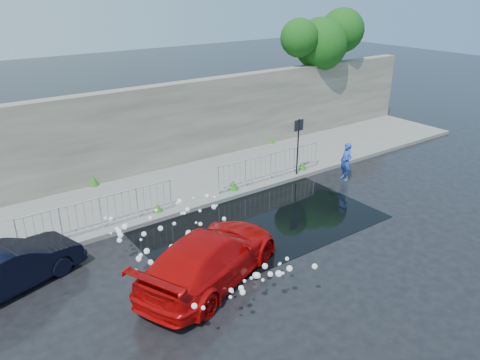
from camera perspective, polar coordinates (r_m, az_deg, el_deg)
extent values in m
plane|color=black|center=(14.96, 2.91, -7.04)|extent=(90.00, 90.00, 0.00)
cube|color=#5C5B57|center=(18.66, -6.71, -0.59)|extent=(30.00, 4.00, 0.15)
cube|color=#5C5B57|center=(17.08, -3.38, -2.74)|extent=(30.00, 0.25, 0.16)
cube|color=#535046|center=(19.89, -10.11, 6.30)|extent=(30.00, 0.60, 3.50)
cube|color=black|center=(15.91, 2.07, -5.04)|extent=(8.00, 5.00, 0.01)
cylinder|color=black|center=(19.11, 7.04, 3.75)|extent=(0.06, 0.06, 2.50)
cube|color=black|center=(18.81, 7.19, 6.63)|extent=(0.45, 0.04, 0.45)
cylinder|color=#332114|center=(26.25, 9.05, 11.71)|extent=(0.36, 0.36, 5.00)
sphere|color=#0E3C0E|center=(25.02, 9.83, 16.00)|extent=(2.68, 2.68, 2.68)
sphere|color=#0E3C0E|center=(26.05, 12.37, 17.41)|extent=(2.28, 2.28, 2.28)
sphere|color=#0E3C0E|center=(23.94, 7.25, 16.81)|extent=(1.88, 1.88, 1.88)
cylinder|color=silver|center=(15.10, -25.56, -6.14)|extent=(0.05, 0.05, 1.10)
cylinder|color=silver|center=(16.43, -8.49, -1.66)|extent=(0.05, 0.05, 1.10)
cylinder|color=silver|center=(15.36, -16.85, -2.11)|extent=(5.00, 0.04, 0.04)
cylinder|color=silver|center=(15.77, -16.46, -5.24)|extent=(5.00, 0.04, 0.04)
cylinder|color=silver|center=(17.34, -2.66, -0.07)|extent=(0.05, 0.05, 1.10)
cylinder|color=silver|center=(20.32, 9.20, 3.16)|extent=(0.05, 0.05, 1.10)
cylinder|color=silver|center=(18.54, 3.77, 3.18)|extent=(5.00, 0.04, 0.04)
cylinder|color=silver|center=(18.88, 3.70, 0.46)|extent=(5.00, 0.04, 0.04)
cone|color=#245216|center=(15.41, -22.83, -6.68)|extent=(0.40, 0.40, 0.33)
cone|color=#245216|center=(16.45, -10.03, -3.32)|extent=(0.36, 0.36, 0.28)
cone|color=#245216|center=(17.89, -0.86, -0.59)|extent=(0.44, 0.44, 0.36)
cone|color=#245216|center=(20.02, 7.60, 1.80)|extent=(0.38, 0.38, 0.35)
cone|color=#245216|center=(19.09, -17.44, -0.05)|extent=(0.42, 0.42, 0.42)
cone|color=#245216|center=(23.25, 3.88, 4.82)|extent=(0.34, 0.34, 0.24)
sphere|color=white|center=(14.51, -0.46, -6.55)|extent=(0.10, 0.10, 0.10)
sphere|color=white|center=(14.20, -5.38, -5.20)|extent=(0.07, 0.07, 0.07)
sphere|color=white|center=(14.60, -7.14, -4.06)|extent=(0.09, 0.09, 0.09)
sphere|color=white|center=(13.48, -7.02, -9.86)|extent=(0.14, 0.14, 0.14)
sphere|color=white|center=(14.14, -9.67, -5.83)|extent=(0.16, 0.16, 0.16)
sphere|color=white|center=(14.41, -4.85, -5.36)|extent=(0.12, 0.12, 0.12)
sphere|color=white|center=(13.88, -11.99, -7.13)|extent=(0.08, 0.08, 0.08)
sphere|color=white|center=(14.81, -10.21, -3.65)|extent=(0.10, 0.10, 0.10)
sphere|color=white|center=(14.17, -6.53, -6.53)|extent=(0.07, 0.07, 0.07)
sphere|color=white|center=(13.38, -12.02, -8.95)|extent=(0.12, 0.12, 0.12)
sphere|color=white|center=(13.69, -4.94, -8.84)|extent=(0.16, 0.16, 0.16)
sphere|color=white|center=(14.42, -1.47, -6.30)|extent=(0.06, 0.06, 0.06)
sphere|color=white|center=(13.78, -15.47, -6.28)|extent=(0.07, 0.07, 0.07)
sphere|color=white|center=(14.33, -3.24, -6.35)|extent=(0.13, 0.13, 0.13)
sphere|color=white|center=(14.46, -10.89, -4.56)|extent=(0.12, 0.12, 0.12)
sphere|color=white|center=(13.49, -11.30, -8.49)|extent=(0.17, 0.17, 0.17)
sphere|color=white|center=(13.64, -8.31, -8.10)|extent=(0.17, 0.17, 0.17)
sphere|color=white|center=(13.30, -9.92, -10.16)|extent=(0.08, 0.08, 0.08)
sphere|color=white|center=(15.02, -2.86, -3.11)|extent=(0.07, 0.07, 0.07)
sphere|color=white|center=(14.27, -16.08, -4.47)|extent=(0.09, 0.09, 0.09)
sphere|color=white|center=(13.63, -14.38, -6.51)|extent=(0.16, 0.16, 0.16)
sphere|color=white|center=(12.96, -12.67, -10.88)|extent=(0.18, 0.18, 0.18)
sphere|color=white|center=(14.07, -14.80, -5.75)|extent=(0.11, 0.11, 0.11)
sphere|color=white|center=(15.37, -5.68, -2.18)|extent=(0.07, 0.07, 0.07)
sphere|color=white|center=(15.12, -7.40, -2.59)|extent=(0.17, 0.17, 0.17)
sphere|color=white|center=(14.51, -6.81, -3.99)|extent=(0.11, 0.11, 0.11)
sphere|color=white|center=(15.16, -7.75, -2.85)|extent=(0.07, 0.07, 0.07)
sphere|color=white|center=(14.77, -6.43, -3.60)|extent=(0.15, 0.15, 0.15)
sphere|color=white|center=(14.63, -4.91, -3.74)|extent=(0.10, 0.10, 0.10)
sphere|color=white|center=(13.91, -11.64, -6.46)|extent=(0.15, 0.15, 0.15)
sphere|color=white|center=(13.26, -10.84, -9.83)|extent=(0.16, 0.16, 0.16)
sphere|color=white|center=(13.29, -12.24, -9.36)|extent=(0.16, 0.16, 0.16)
sphere|color=white|center=(14.05, -13.90, -5.55)|extent=(0.17, 0.17, 0.17)
sphere|color=white|center=(14.83, -1.95, -4.75)|extent=(0.13, 0.13, 0.13)
sphere|color=white|center=(13.41, -8.63, -10.03)|extent=(0.16, 0.16, 0.16)
sphere|color=white|center=(14.29, -13.73, -5.30)|extent=(0.09, 0.09, 0.09)
sphere|color=white|center=(15.27, -3.14, -2.08)|extent=(0.07, 0.07, 0.07)
sphere|color=white|center=(13.69, -14.49, -7.11)|extent=(0.15, 0.15, 0.15)
sphere|color=white|center=(15.54, -4.04, -1.94)|extent=(0.13, 0.13, 0.13)
sphere|color=white|center=(15.09, -3.21, -3.29)|extent=(0.16, 0.16, 0.16)
sphere|color=white|center=(13.51, -11.36, -8.57)|extent=(0.13, 0.13, 0.13)
sphere|color=white|center=(14.49, -1.39, -6.18)|extent=(0.11, 0.11, 0.11)
sphere|color=white|center=(14.10, -6.28, -6.42)|extent=(0.18, 0.18, 0.18)
sphere|color=white|center=(14.34, -15.46, -4.57)|extent=(0.12, 0.12, 0.12)
sphere|color=white|center=(13.85, -14.56, -6.07)|extent=(0.16, 0.16, 0.16)
sphere|color=white|center=(14.45, -8.01, -5.29)|extent=(0.11, 0.11, 0.11)
sphere|color=white|center=(13.37, -9.09, -9.43)|extent=(0.09, 0.09, 0.09)
sphere|color=white|center=(14.10, -4.46, -6.82)|extent=(0.16, 0.16, 0.16)
sphere|color=white|center=(14.53, -0.02, -6.45)|extent=(0.16, 0.16, 0.16)
sphere|color=white|center=(14.32, -1.87, -7.34)|extent=(0.06, 0.06, 0.06)
sphere|color=white|center=(10.77, 0.32, -13.52)|extent=(0.13, 0.13, 0.13)
sphere|color=white|center=(11.80, 9.09, -10.36)|extent=(0.14, 0.14, 0.14)
sphere|color=white|center=(12.36, 4.77, -10.23)|extent=(0.06, 0.06, 0.06)
sphere|color=white|center=(11.70, 2.32, -11.71)|extent=(0.07, 0.07, 0.07)
sphere|color=white|center=(13.01, 4.91, -10.11)|extent=(0.08, 0.08, 0.08)
sphere|color=white|center=(12.06, 2.80, -12.08)|extent=(0.08, 0.08, 0.08)
sphere|color=white|center=(11.69, 6.05, -10.67)|extent=(0.15, 0.15, 0.15)
sphere|color=white|center=(10.76, -1.18, -14.06)|extent=(0.08, 0.08, 0.08)
sphere|color=white|center=(12.24, 3.71, -11.38)|extent=(0.14, 0.14, 0.14)
sphere|color=white|center=(11.00, -1.11, -13.28)|extent=(0.11, 0.11, 0.11)
sphere|color=white|center=(12.92, 1.91, -11.53)|extent=(0.18, 0.18, 0.18)
sphere|color=white|center=(11.47, -6.17, -14.68)|extent=(0.08, 0.08, 0.08)
sphere|color=white|center=(11.78, 5.26, -11.23)|extent=(0.07, 0.07, 0.07)
sphere|color=white|center=(12.31, 5.76, -9.53)|extent=(0.10, 0.10, 0.10)
sphere|color=white|center=(11.52, 2.13, -11.55)|extent=(0.15, 0.15, 0.15)
sphere|color=white|center=(12.08, -0.95, -13.45)|extent=(0.08, 0.08, 0.08)
sphere|color=white|center=(11.27, 0.55, -12.21)|extent=(0.08, 0.08, 0.08)
sphere|color=white|center=(11.57, -3.91, -14.58)|extent=(0.08, 0.08, 0.08)
sphere|color=white|center=(12.44, 3.06, -10.44)|extent=(0.15, 0.15, 0.15)
sphere|color=white|center=(10.58, -5.59, -15.03)|extent=(0.13, 0.13, 0.13)
sphere|color=white|center=(11.63, 4.74, -11.30)|extent=(0.16, 0.16, 0.16)
sphere|color=white|center=(12.48, 1.38, -11.86)|extent=(0.08, 0.08, 0.08)
sphere|color=white|center=(10.29, -4.51, -15.28)|extent=(0.09, 0.09, 0.09)
sphere|color=white|center=(11.50, -4.08, -14.15)|extent=(0.14, 0.14, 0.14)
sphere|color=white|center=(11.13, 0.14, -13.04)|extent=(0.13, 0.13, 0.13)
imported|color=#AF0707|center=(12.67, -3.66, -9.36)|extent=(5.21, 3.71, 1.40)
imported|color=black|center=(13.77, -26.24, -9.49)|extent=(3.99, 2.38, 1.24)
imported|color=#2445B4|center=(19.44, 12.81, 2.21)|extent=(0.44, 0.61, 1.56)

